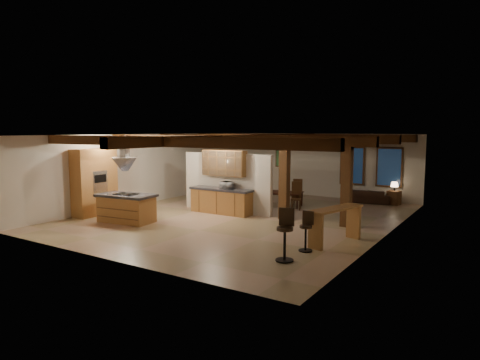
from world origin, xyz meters
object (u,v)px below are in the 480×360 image
object	(u,v)px
kitchen_island	(126,208)
dining_table	(281,199)
sofa	(368,196)
bar_counter	(336,219)

from	to	relation	value
kitchen_island	dining_table	world-z (taller)	kitchen_island
kitchen_island	sofa	xyz separation A→B (m)	(5.69, 8.21, -0.21)
dining_table	bar_counter	world-z (taller)	bar_counter
kitchen_island	sofa	bearing A→B (deg)	55.30
dining_table	sofa	size ratio (longest dim) A/B	0.89
sofa	bar_counter	distance (m)	7.17
kitchen_island	bar_counter	distance (m)	6.95
dining_table	bar_counter	distance (m)	5.79
dining_table	sofa	xyz separation A→B (m)	(2.69, 2.76, -0.02)
kitchen_island	dining_table	bearing A→B (deg)	61.18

